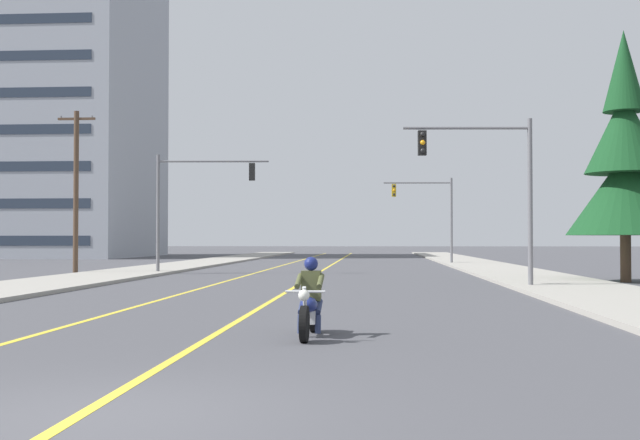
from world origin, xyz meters
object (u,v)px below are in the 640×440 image
object	(u,v)px
motorcycle_with_rider	(310,305)
utility_pole_left_near	(76,189)
traffic_signal_near_right	(493,176)
conifer_tree_right_verge_near	(625,166)
traffic_signal_near_left	(191,194)
apartment_building_far_left_block	(47,109)
traffic_signal_mid_right	(432,207)

from	to	relation	value
motorcycle_with_rider	utility_pole_left_near	bearing A→B (deg)	119.44
utility_pole_left_near	traffic_signal_near_right	bearing A→B (deg)	-28.24
traffic_signal_near_right	utility_pole_left_near	xyz separation A→B (m)	(-19.69, 10.58, 0.31)
motorcycle_with_rider	conifer_tree_right_verge_near	bearing A→B (deg)	58.72
traffic_signal_near_left	conifer_tree_right_verge_near	bearing A→B (deg)	-18.48
traffic_signal_near_left	conifer_tree_right_verge_near	world-z (taller)	conifer_tree_right_verge_near
utility_pole_left_near	conifer_tree_right_verge_near	distance (m)	26.49
motorcycle_with_rider	conifer_tree_right_verge_near	size ratio (longest dim) A/B	0.21
apartment_building_far_left_block	traffic_signal_mid_right	bearing A→B (deg)	-30.57
traffic_signal_mid_right	apartment_building_far_left_block	xyz separation A→B (m)	(-38.00, 22.45, 11.22)
utility_pole_left_near	apartment_building_far_left_block	xyz separation A→B (m)	(-18.54, 39.50, 10.91)
traffic_signal_near_left	apartment_building_far_left_block	size ratio (longest dim) A/B	0.20
motorcycle_with_rider	traffic_signal_mid_right	distance (m)	42.63
utility_pole_left_near	motorcycle_with_rider	bearing A→B (deg)	-60.56
motorcycle_with_rider	utility_pole_left_near	distance (m)	29.09
conifer_tree_right_verge_near	apartment_building_far_left_block	bearing A→B (deg)	134.30
traffic_signal_near_left	apartment_building_far_left_block	distance (m)	47.15
motorcycle_with_rider	apartment_building_far_left_block	world-z (taller)	apartment_building_far_left_block
traffic_signal_near_right	traffic_signal_mid_right	bearing A→B (deg)	90.47
traffic_signal_near_left	utility_pole_left_near	distance (m)	5.90
traffic_signal_near_left	traffic_signal_mid_right	size ratio (longest dim) A/B	1.00
traffic_signal_near_left	traffic_signal_mid_right	world-z (taller)	same
traffic_signal_near_right	motorcycle_with_rider	bearing A→B (deg)	-110.80
traffic_signal_near_right	apartment_building_far_left_block	distance (m)	63.99
motorcycle_with_rider	traffic_signal_near_right	xyz separation A→B (m)	(5.52, 14.53, 3.50)
traffic_signal_mid_right	apartment_building_far_left_block	distance (m)	45.54
traffic_signal_mid_right	conifer_tree_right_verge_near	world-z (taller)	conifer_tree_right_verge_near
traffic_signal_mid_right	conifer_tree_right_verge_near	xyz separation A→B (m)	(6.34, -23.00, 0.75)
traffic_signal_near_right	traffic_signal_near_left	bearing A→B (deg)	140.79
traffic_signal_mid_right	conifer_tree_right_verge_near	bearing A→B (deg)	-74.58
motorcycle_with_rider	apartment_building_far_left_block	size ratio (longest dim) A/B	0.07
traffic_signal_mid_right	conifer_tree_right_verge_near	size ratio (longest dim) A/B	0.59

